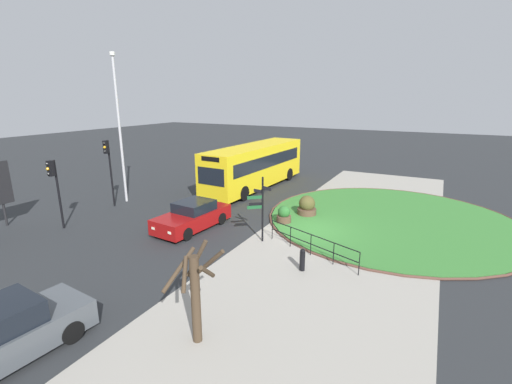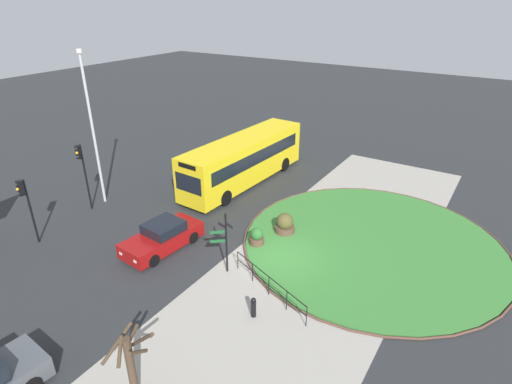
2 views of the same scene
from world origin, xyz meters
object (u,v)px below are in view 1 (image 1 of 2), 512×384
Objects in this scene: traffic_light_near at (54,179)px; street_tree_bare at (195,289)px; car_near_lane at (2,335)px; car_far_lane at (193,216)px; planter_kerbside at (307,207)px; bollard_foreground at (302,259)px; lamppost_tall at (119,126)px; signpost_directional at (261,205)px; planter_near_signpost at (284,216)px; traffic_light_far at (108,159)px; bus_yellow at (255,165)px.

street_tree_bare is (-3.72, -11.54, -1.08)m from traffic_light_near.
traffic_light_near is (6.67, 7.57, 1.93)m from car_near_lane.
car_far_lane is 6.53m from planter_kerbside.
bollard_foreground is 14.81m from lamppost_tall.
planter_near_signpost is (2.76, -0.01, -1.34)m from signpost_directional.
street_tree_bare is (-8.95, -12.45, -3.34)m from lamppost_tall.
lamppost_tall reaches higher than planter_kerbside.
traffic_light_far is at bearing 109.20° from planter_kerbside.
traffic_light_far is 4.13× the size of planter_near_signpost.
car_near_lane is 1.44× the size of street_tree_bare.
planter_near_signpost is 0.84× the size of planter_kerbside.
bollard_foreground is 0.23× the size of traffic_light_far.
signpost_directional is at bearing -99.93° from lamppost_tall.
traffic_light_far is (2.49, 13.46, 2.54)m from bollard_foreground.
car_near_lane is 15.21m from lamppost_tall.
bollard_foreground is 6.90m from car_far_lane.
traffic_light_far is 2.28m from lamppost_tall.
lamppost_tall is at bearing 40.55° from car_near_lane.
signpost_directional reaches higher than planter_near_signpost.
traffic_light_far is at bearing 57.89° from street_tree_bare.
car_far_lane is at bearing 75.26° from bollard_foreground.
street_tree_bare reaches higher than car_near_lane.
traffic_light_far is (3.99, 0.74, 0.37)m from traffic_light_near.
car_near_lane is 1.03× the size of traffic_light_far.
traffic_light_near is at bearing -18.61° from bus_yellow.
car_near_lane is 1.18× the size of traffic_light_near.
car_near_lane is 10.27m from traffic_light_near.
bus_yellow reaches higher than planter_kerbside.
car_far_lane is 8.39m from lamppost_tall.
car_near_lane is at bearing 126.67° from street_tree_bare.
bus_yellow is 2.57× the size of car_near_lane.
planter_near_signpost is (2.84, -3.91, -0.21)m from car_far_lane.
planter_near_signpost reaches higher than bollard_foreground.
signpost_directional is at bearing 171.89° from planter_kerbside.
bus_yellow is at bearing 129.21° from traffic_light_far.
signpost_directional is 0.87× the size of traffic_light_near.
street_tree_bare is at bearing -175.44° from planter_kerbside.
signpost_directional is 3.57m from bollard_foreground.
bollard_foreground is at bearing 98.31° from traffic_light_near.
car_far_lane reaches higher than planter_kerbside.
traffic_light_near is 3.01× the size of planter_kerbside.
planter_kerbside is (14.61, -3.04, -0.19)m from car_near_lane.
signpost_directional is at bearing 69.49° from traffic_light_far.
planter_kerbside is (4.60, -0.66, -1.27)m from signpost_directional.
traffic_light_near is 0.87× the size of traffic_light_far.
street_tree_bare is (-7.05, -1.59, -0.22)m from signpost_directional.
car_near_lane is (-10.00, 2.38, -1.08)m from signpost_directional.
bus_yellow reaches higher than bollard_foreground.
bus_yellow is 3.03× the size of traffic_light_near.
traffic_light_near is at bearing 121.44° from planter_near_signpost.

